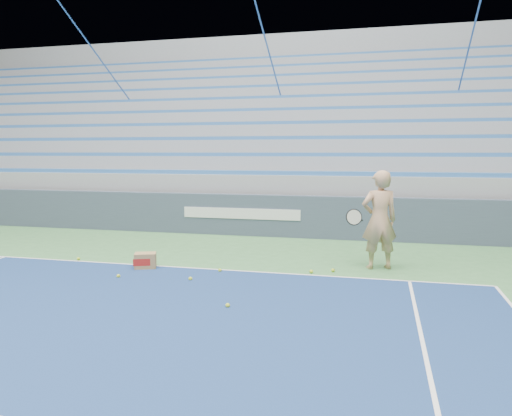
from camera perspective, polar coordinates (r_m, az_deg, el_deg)
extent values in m
cube|color=white|center=(9.76, -7.94, -6.76)|extent=(10.97, 0.05, 0.00)
cube|color=#3B475A|center=(13.40, -1.56, -0.77)|extent=(30.00, 0.30, 1.10)
cube|color=white|center=(13.24, -1.75, -0.64)|extent=(3.20, 0.02, 0.28)
cube|color=#93969B|center=(17.80, 2.39, 1.02)|extent=(30.00, 8.50, 1.10)
cube|color=#93969B|center=(17.74, 2.40, 3.59)|extent=(30.00, 8.50, 0.50)
cube|color=#3169B2|center=(13.96, -0.83, 4.07)|extent=(29.60, 0.42, 0.11)
cube|color=#93969B|center=(18.14, 2.68, 5.23)|extent=(30.00, 7.65, 0.50)
cube|color=#3169B2|center=(14.77, 0.02, 6.14)|extent=(29.60, 0.42, 0.11)
cube|color=#93969B|center=(18.55, 2.95, 6.80)|extent=(30.00, 6.80, 0.50)
cube|color=#3169B2|center=(15.60, 0.79, 8.00)|extent=(29.60, 0.42, 0.11)
cube|color=#93969B|center=(18.98, 3.21, 8.30)|extent=(30.00, 5.95, 0.50)
cube|color=#3169B2|center=(16.45, 1.48, 9.66)|extent=(29.60, 0.42, 0.11)
cube|color=#93969B|center=(19.42, 3.46, 9.74)|extent=(30.00, 5.10, 0.50)
cube|color=#3169B2|center=(17.31, 2.11, 11.16)|extent=(29.60, 0.42, 0.11)
cube|color=#93969B|center=(19.87, 3.70, 11.10)|extent=(30.00, 4.25, 0.50)
cube|color=#3169B2|center=(18.19, 2.69, 12.51)|extent=(29.60, 0.42, 0.11)
cube|color=#93969B|center=(20.33, 3.93, 12.41)|extent=(30.00, 3.40, 0.50)
cube|color=#3169B2|center=(19.07, 3.22, 13.73)|extent=(29.60, 0.42, 0.11)
cube|color=#93969B|center=(20.80, 4.16, 13.66)|extent=(30.00, 2.55, 0.50)
cube|color=#3169B2|center=(19.97, 3.70, 14.85)|extent=(29.60, 0.42, 0.11)
cube|color=#93969B|center=(21.29, 4.37, 14.85)|extent=(30.00, 1.70, 0.50)
cube|color=#3169B2|center=(20.87, 4.15, 15.87)|extent=(29.60, 0.42, 0.11)
cube|color=#93969B|center=(21.78, 4.58, 15.99)|extent=(30.00, 0.85, 0.50)
cube|color=#3169B2|center=(21.78, 4.57, 16.80)|extent=(29.60, 0.42, 0.11)
cube|color=#93969B|center=(22.24, 4.84, 10.08)|extent=(31.00, 0.40, 7.30)
cylinder|color=#2E5AA1|center=(19.96, -15.13, 13.04)|extent=(0.05, 8.53, 5.04)
cylinder|color=#2E5AA1|center=(17.87, 2.45, 14.05)|extent=(0.05, 8.53, 5.04)
cylinder|color=#2E5AA1|center=(17.68, 22.46, 13.67)|extent=(0.05, 8.53, 5.04)
imported|color=tan|center=(9.77, 13.92, -1.33)|extent=(0.80, 0.66, 1.89)
cylinder|color=black|center=(9.53, 11.81, -1.43)|extent=(0.12, 0.27, 0.08)
cylinder|color=beige|center=(9.25, 11.13, -1.03)|extent=(0.29, 0.16, 0.28)
torus|color=black|center=(9.25, 11.13, -1.03)|extent=(0.31, 0.18, 0.30)
cube|color=#967548|center=(9.86, -12.53, -5.90)|extent=(0.49, 0.43, 0.30)
cube|color=#B21E19|center=(9.73, -12.94, -6.08)|extent=(0.30, 0.13, 0.14)
sphere|color=#C9D92C|center=(9.39, -4.15, -7.11)|extent=(0.07, 0.07, 0.07)
sphere|color=#C9D92C|center=(9.33, 6.33, -7.23)|extent=(0.07, 0.07, 0.07)
sphere|color=#C9D92C|center=(9.28, -15.45, -7.51)|extent=(0.07, 0.07, 0.07)
sphere|color=#C9D92C|center=(10.98, -13.12, -5.28)|extent=(0.07, 0.07, 0.07)
sphere|color=#C9D92C|center=(7.32, -3.26, -11.06)|extent=(0.07, 0.07, 0.07)
sphere|color=#C9D92C|center=(9.48, 8.79, -7.05)|extent=(0.07, 0.07, 0.07)
sphere|color=#C9D92C|center=(8.84, -7.51, -8.02)|extent=(0.07, 0.07, 0.07)
sphere|color=#C9D92C|center=(10.98, -19.63, -5.49)|extent=(0.07, 0.07, 0.07)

